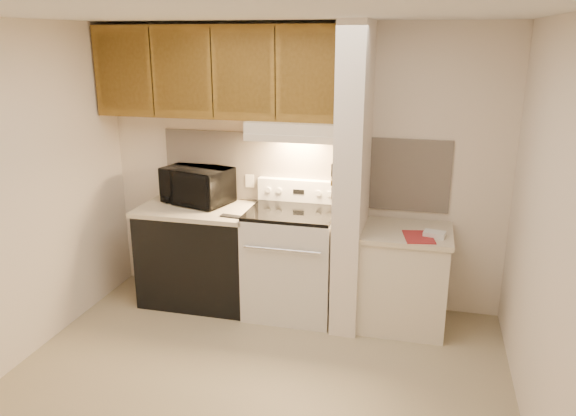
% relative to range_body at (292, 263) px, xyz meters
% --- Properties ---
extents(floor, '(3.60, 3.60, 0.00)m').
position_rel_range_body_xyz_m(floor, '(0.00, -1.16, -0.46)').
color(floor, tan).
rests_on(floor, ground).
extents(ceiling, '(3.60, 3.60, 0.00)m').
position_rel_range_body_xyz_m(ceiling, '(0.00, -1.16, 2.04)').
color(ceiling, white).
rests_on(ceiling, wall_back).
extents(wall_back, '(3.60, 2.50, 0.02)m').
position_rel_range_body_xyz_m(wall_back, '(0.00, 0.34, 0.79)').
color(wall_back, '#F4E4CF').
rests_on(wall_back, floor).
extents(wall_left, '(0.02, 3.00, 2.50)m').
position_rel_range_body_xyz_m(wall_left, '(-1.80, -1.16, 0.79)').
color(wall_left, '#F4E4CF').
rests_on(wall_left, floor).
extents(wall_right, '(0.02, 3.00, 2.50)m').
position_rel_range_body_xyz_m(wall_right, '(1.80, -1.16, 0.79)').
color(wall_right, '#F4E4CF').
rests_on(wall_right, floor).
extents(backsplash, '(2.60, 0.02, 0.63)m').
position_rel_range_body_xyz_m(backsplash, '(0.00, 0.33, 0.78)').
color(backsplash, beige).
rests_on(backsplash, wall_back).
extents(range_body, '(0.76, 0.65, 0.92)m').
position_rel_range_body_xyz_m(range_body, '(0.00, 0.00, 0.00)').
color(range_body, silver).
rests_on(range_body, floor).
extents(oven_window, '(0.50, 0.01, 0.30)m').
position_rel_range_body_xyz_m(oven_window, '(0.00, -0.32, 0.04)').
color(oven_window, black).
rests_on(oven_window, range_body).
extents(oven_handle, '(0.65, 0.02, 0.02)m').
position_rel_range_body_xyz_m(oven_handle, '(0.00, -0.35, 0.26)').
color(oven_handle, silver).
rests_on(oven_handle, range_body).
extents(cooktop, '(0.74, 0.64, 0.03)m').
position_rel_range_body_xyz_m(cooktop, '(0.00, 0.00, 0.48)').
color(cooktop, black).
rests_on(cooktop, range_body).
extents(range_backguard, '(0.76, 0.08, 0.20)m').
position_rel_range_body_xyz_m(range_backguard, '(0.00, 0.28, 0.59)').
color(range_backguard, silver).
rests_on(range_backguard, range_body).
extents(range_display, '(0.10, 0.01, 0.04)m').
position_rel_range_body_xyz_m(range_display, '(0.00, 0.24, 0.59)').
color(range_display, black).
rests_on(range_display, range_backguard).
extents(range_knob_left_outer, '(0.05, 0.02, 0.05)m').
position_rel_range_body_xyz_m(range_knob_left_outer, '(-0.28, 0.24, 0.59)').
color(range_knob_left_outer, silver).
rests_on(range_knob_left_outer, range_backguard).
extents(range_knob_left_inner, '(0.05, 0.02, 0.05)m').
position_rel_range_body_xyz_m(range_knob_left_inner, '(-0.18, 0.24, 0.59)').
color(range_knob_left_inner, silver).
rests_on(range_knob_left_inner, range_backguard).
extents(range_knob_right_inner, '(0.05, 0.02, 0.05)m').
position_rel_range_body_xyz_m(range_knob_right_inner, '(0.18, 0.24, 0.59)').
color(range_knob_right_inner, silver).
rests_on(range_knob_right_inner, range_backguard).
extents(range_knob_right_outer, '(0.05, 0.02, 0.05)m').
position_rel_range_body_xyz_m(range_knob_right_outer, '(0.28, 0.24, 0.59)').
color(range_knob_right_outer, silver).
rests_on(range_knob_right_outer, range_backguard).
extents(dishwasher_front, '(1.00, 0.63, 0.87)m').
position_rel_range_body_xyz_m(dishwasher_front, '(-0.88, 0.01, -0.03)').
color(dishwasher_front, black).
rests_on(dishwasher_front, floor).
extents(left_countertop, '(1.04, 0.67, 0.04)m').
position_rel_range_body_xyz_m(left_countertop, '(-0.88, 0.01, 0.43)').
color(left_countertop, beige).
rests_on(left_countertop, dishwasher_front).
extents(spoon_rest, '(0.20, 0.09, 0.01)m').
position_rel_range_body_xyz_m(spoon_rest, '(-0.48, -0.19, 0.46)').
color(spoon_rest, black).
rests_on(spoon_rest, left_countertop).
extents(teal_jar, '(0.09, 0.09, 0.09)m').
position_rel_range_body_xyz_m(teal_jar, '(-1.23, 0.23, 0.50)').
color(teal_jar, '#29675E').
rests_on(teal_jar, left_countertop).
extents(outlet, '(0.08, 0.01, 0.12)m').
position_rel_range_body_xyz_m(outlet, '(-0.48, 0.32, 0.64)').
color(outlet, beige).
rests_on(outlet, backsplash).
extents(microwave, '(0.68, 0.55, 0.33)m').
position_rel_range_body_xyz_m(microwave, '(-0.93, 0.15, 0.61)').
color(microwave, black).
rests_on(microwave, left_countertop).
extents(partition_pillar, '(0.22, 0.70, 2.50)m').
position_rel_range_body_xyz_m(partition_pillar, '(0.51, -0.01, 0.79)').
color(partition_pillar, white).
rests_on(partition_pillar, floor).
extents(pillar_trim, '(0.01, 0.70, 0.04)m').
position_rel_range_body_xyz_m(pillar_trim, '(0.39, -0.01, 0.84)').
color(pillar_trim, brown).
rests_on(pillar_trim, partition_pillar).
extents(knife_strip, '(0.02, 0.42, 0.04)m').
position_rel_range_body_xyz_m(knife_strip, '(0.39, -0.06, 0.86)').
color(knife_strip, black).
rests_on(knife_strip, partition_pillar).
extents(knife_blade_a, '(0.01, 0.03, 0.16)m').
position_rel_range_body_xyz_m(knife_blade_a, '(0.38, -0.21, 0.76)').
color(knife_blade_a, silver).
rests_on(knife_blade_a, knife_strip).
extents(knife_handle_a, '(0.02, 0.02, 0.10)m').
position_rel_range_body_xyz_m(knife_handle_a, '(0.38, -0.21, 0.91)').
color(knife_handle_a, black).
rests_on(knife_handle_a, knife_strip).
extents(knife_blade_b, '(0.01, 0.04, 0.18)m').
position_rel_range_body_xyz_m(knife_blade_b, '(0.38, -0.14, 0.75)').
color(knife_blade_b, silver).
rests_on(knife_blade_b, knife_strip).
extents(knife_handle_b, '(0.02, 0.02, 0.10)m').
position_rel_range_body_xyz_m(knife_handle_b, '(0.38, -0.15, 0.91)').
color(knife_handle_b, black).
rests_on(knife_handle_b, knife_strip).
extents(knife_blade_c, '(0.01, 0.04, 0.20)m').
position_rel_range_body_xyz_m(knife_blade_c, '(0.38, -0.06, 0.74)').
color(knife_blade_c, silver).
rests_on(knife_blade_c, knife_strip).
extents(knife_handle_c, '(0.02, 0.02, 0.10)m').
position_rel_range_body_xyz_m(knife_handle_c, '(0.38, -0.06, 0.91)').
color(knife_handle_c, black).
rests_on(knife_handle_c, knife_strip).
extents(knife_blade_d, '(0.01, 0.04, 0.16)m').
position_rel_range_body_xyz_m(knife_blade_d, '(0.38, 0.03, 0.76)').
color(knife_blade_d, silver).
rests_on(knife_blade_d, knife_strip).
extents(knife_handle_d, '(0.02, 0.02, 0.10)m').
position_rel_range_body_xyz_m(knife_handle_d, '(0.38, 0.02, 0.91)').
color(knife_handle_d, black).
rests_on(knife_handle_d, knife_strip).
extents(knife_blade_e, '(0.01, 0.04, 0.18)m').
position_rel_range_body_xyz_m(knife_blade_e, '(0.38, 0.09, 0.75)').
color(knife_blade_e, silver).
rests_on(knife_blade_e, knife_strip).
extents(knife_handle_e, '(0.02, 0.02, 0.10)m').
position_rel_range_body_xyz_m(knife_handle_e, '(0.38, 0.10, 0.91)').
color(knife_handle_e, black).
rests_on(knife_handle_e, knife_strip).
extents(oven_mitt, '(0.03, 0.10, 0.23)m').
position_rel_range_body_xyz_m(oven_mitt, '(0.38, 0.17, 0.73)').
color(oven_mitt, slate).
rests_on(oven_mitt, partition_pillar).
extents(right_cab_base, '(0.70, 0.60, 0.81)m').
position_rel_range_body_xyz_m(right_cab_base, '(0.97, -0.01, -0.06)').
color(right_cab_base, beige).
rests_on(right_cab_base, floor).
extents(right_countertop, '(0.74, 0.64, 0.04)m').
position_rel_range_body_xyz_m(right_countertop, '(0.97, -0.01, 0.37)').
color(right_countertop, beige).
rests_on(right_countertop, right_cab_base).
extents(red_folder, '(0.27, 0.34, 0.01)m').
position_rel_range_body_xyz_m(red_folder, '(1.07, -0.16, 0.40)').
color(red_folder, '#A7272B').
rests_on(red_folder, right_countertop).
extents(white_box, '(0.18, 0.14, 0.04)m').
position_rel_range_body_xyz_m(white_box, '(1.19, -0.11, 0.41)').
color(white_box, white).
rests_on(white_box, right_countertop).
extents(range_hood, '(0.78, 0.44, 0.15)m').
position_rel_range_body_xyz_m(range_hood, '(0.00, 0.12, 1.17)').
color(range_hood, beige).
rests_on(range_hood, upper_cabinets).
extents(hood_lip, '(0.78, 0.04, 0.06)m').
position_rel_range_body_xyz_m(hood_lip, '(0.00, -0.08, 1.12)').
color(hood_lip, beige).
rests_on(hood_lip, range_hood).
extents(upper_cabinets, '(2.18, 0.33, 0.77)m').
position_rel_range_body_xyz_m(upper_cabinets, '(-0.69, 0.17, 1.62)').
color(upper_cabinets, brown).
rests_on(upper_cabinets, wall_back).
extents(cab_door_a, '(0.46, 0.01, 0.63)m').
position_rel_range_body_xyz_m(cab_door_a, '(-1.51, 0.01, 1.62)').
color(cab_door_a, brown).
rests_on(cab_door_a, upper_cabinets).
extents(cab_gap_a, '(0.01, 0.01, 0.73)m').
position_rel_range_body_xyz_m(cab_gap_a, '(-1.23, 0.01, 1.62)').
color(cab_gap_a, black).
rests_on(cab_gap_a, upper_cabinets).
extents(cab_door_b, '(0.46, 0.01, 0.63)m').
position_rel_range_body_xyz_m(cab_door_b, '(-0.96, 0.01, 1.62)').
color(cab_door_b, brown).
rests_on(cab_door_b, upper_cabinets).
extents(cab_gap_b, '(0.01, 0.01, 0.73)m').
position_rel_range_body_xyz_m(cab_gap_b, '(-0.69, 0.01, 1.62)').
color(cab_gap_b, black).
rests_on(cab_gap_b, upper_cabinets).
extents(cab_door_c, '(0.46, 0.01, 0.63)m').
position_rel_range_body_xyz_m(cab_door_c, '(-0.42, 0.01, 1.62)').
color(cab_door_c, brown).
rests_on(cab_door_c, upper_cabinets).
extents(cab_gap_c, '(0.01, 0.01, 0.73)m').
position_rel_range_body_xyz_m(cab_gap_c, '(-0.14, 0.01, 1.62)').
color(cab_gap_c, black).
rests_on(cab_gap_c, upper_cabinets).
extents(cab_door_d, '(0.46, 0.01, 0.63)m').
position_rel_range_body_xyz_m(cab_door_d, '(0.13, 0.01, 1.62)').
color(cab_door_d, brown).
rests_on(cab_door_d, upper_cabinets).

